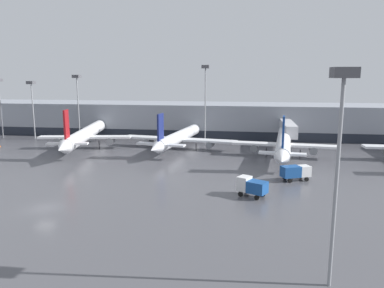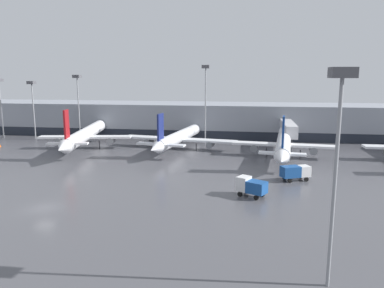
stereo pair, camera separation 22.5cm
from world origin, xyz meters
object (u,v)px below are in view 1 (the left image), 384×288
Objects in this scene: apron_light_mast_0 at (341,116)px; apron_light_mast_2 at (205,82)px; parked_jet_3 at (85,135)px; traffic_cone_1 at (0,146)px; apron_light_mast_3 at (77,88)px; parked_jet_2 at (179,137)px; apron_light_mast_1 at (32,92)px; service_truck_0 at (295,172)px; parked_jet_1 at (284,142)px; service_truck_1 at (252,186)px.

apron_light_mast_2 is (-16.93, 62.72, 1.15)m from apron_light_mast_0.
parked_jet_3 is at bearing 130.19° from apron_light_mast_0.
traffic_cone_1 is 23.00m from apron_light_mast_3.
traffic_cone_1 is (-21.05, -1.08, -2.94)m from parked_jet_3.
parked_jet_2 reaches higher than traffic_cone_1.
apron_light_mast_2 reaches higher than traffic_cone_1.
apron_light_mast_2 is at bearing -0.81° from apron_light_mast_1.
parked_jet_2 is 30.51m from apron_light_mast_3.
service_truck_0 is 68.97m from traffic_cone_1.
parked_jet_2 is 1.90× the size of apron_light_mast_0.
service_truck_0 is at bearing -172.78° from parked_jet_1.
apron_light_mast_3 is at bearing -178.99° from apron_light_mast_2.
apron_light_mast_1 is 0.90× the size of apron_light_mast_3.
parked_jet_1 is 66.36m from apron_light_mast_1.
parked_jet_3 is at bearing 2.93° from traffic_cone_1.
apron_light_mast_1 reaches higher than service_truck_0.
service_truck_0 is at bearing -31.16° from apron_light_mast_3.
parked_jet_1 is at bearing 67.46° from service_truck_0.
apron_light_mast_2 reaches higher than parked_jet_2.
service_truck_0 is (0.24, -17.86, -1.61)m from parked_jet_1.
apron_light_mast_2 is (5.30, 7.81, 12.43)m from parked_jet_2.
service_truck_0 is at bearing 87.81° from apron_light_mast_0.
service_truck_1 reaches higher than service_truck_0.
parked_jet_2 is at bearing -11.67° from apron_light_mast_1.
apron_light_mast_0 is 1.04× the size of apron_light_mast_3.
apron_light_mast_0 is (5.97, -22.13, 12.40)m from service_truck_1.
service_truck_0 is 0.29× the size of apron_light_mast_0.
service_truck_1 is at bearing -74.89° from apron_light_mast_2.
apron_light_mast_0 reaches higher than service_truck_0.
apron_light_mast_1 reaches higher than parked_jet_1.
traffic_cone_1 is 51.60m from apron_light_mast_2.
parked_jet_2 is 1.97× the size of apron_light_mast_3.
parked_jet_3 is 68.82m from apron_light_mast_0.
apron_light_mast_0 is 79.65m from apron_light_mast_3.
parked_jet_1 reaches higher than traffic_cone_1.
apron_light_mast_0 is (-0.96, -49.14, 10.82)m from parked_jet_1.
service_truck_0 is 1.12× the size of service_truck_1.
apron_light_mast_3 is at bearing 82.08° from parked_jet_1.
parked_jet_1 is 2.23× the size of apron_light_mast_3.
apron_light_mast_2 is at bearing -25.16° from parked_jet_2.
apron_light_mast_1 reaches higher than traffic_cone_1.
parked_jet_3 is 31.35m from apron_light_mast_2.
service_truck_1 is (37.90, -29.79, -1.70)m from parked_jet_3.
service_truck_0 is at bearing -126.25° from parked_jet_2.
parked_jet_1 is 65.96m from traffic_cone_1.
parked_jet_3 is 8.19× the size of service_truck_1.
apron_light_mast_2 is 32.94m from apron_light_mast_3.
parked_jet_2 is 7.33× the size of service_truck_1.
apron_light_mast_0 reaches higher than apron_light_mast_1.
apron_light_mast_0 is 1.15× the size of apron_light_mast_1.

